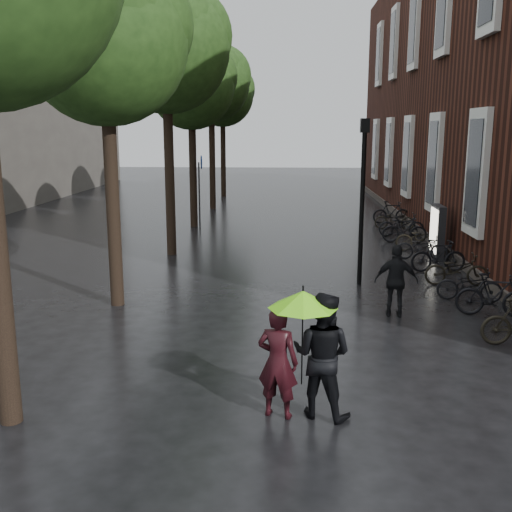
# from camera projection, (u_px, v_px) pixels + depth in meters

# --- Properties ---
(ground) EXTENTS (120.00, 120.00, 0.00)m
(ground) POSITION_uv_depth(u_px,v_px,m) (282.00, 466.00, 7.65)
(ground) COLOR black
(street_trees) EXTENTS (4.33, 34.03, 8.91)m
(street_trees) POSITION_uv_depth(u_px,v_px,m) (179.00, 70.00, 22.07)
(street_trees) COLOR black
(street_trees) RESTS_ON ground
(person_burgundy) EXTENTS (0.71, 0.56, 1.70)m
(person_burgundy) POSITION_uv_depth(u_px,v_px,m) (278.00, 362.00, 8.83)
(person_burgundy) COLOR black
(person_burgundy) RESTS_ON ground
(person_black) EXTENTS (1.13, 1.02, 1.91)m
(person_black) POSITION_uv_depth(u_px,v_px,m) (322.00, 355.00, 8.84)
(person_black) COLOR black
(person_black) RESTS_ON ground
(lime_umbrella) EXTENTS (1.03, 1.03, 1.52)m
(lime_umbrella) POSITION_uv_depth(u_px,v_px,m) (303.00, 300.00, 8.61)
(lime_umbrella) COLOR black
(lime_umbrella) RESTS_ON ground
(pedestrian_walking) EXTENTS (1.02, 0.53, 1.67)m
(pedestrian_walking) POSITION_uv_depth(u_px,v_px,m) (396.00, 281.00, 13.61)
(pedestrian_walking) COLOR black
(pedestrian_walking) RESTS_ON ground
(parked_bicycles) EXTENTS (2.05, 16.25, 1.02)m
(parked_bicycles) POSITION_uv_depth(u_px,v_px,m) (426.00, 245.00, 19.77)
(parked_bicycles) COLOR black
(parked_bicycles) RESTS_ON ground
(ad_lightbox) EXTENTS (0.27, 1.17, 1.76)m
(ad_lightbox) POSITION_uv_depth(u_px,v_px,m) (437.00, 232.00, 19.82)
(ad_lightbox) COLOR black
(ad_lightbox) RESTS_ON ground
(lamp_post) EXTENTS (0.23, 0.23, 4.49)m
(lamp_post) POSITION_uv_depth(u_px,v_px,m) (363.00, 186.00, 16.01)
(lamp_post) COLOR black
(lamp_post) RESTS_ON ground
(cycle_sign) EXTENTS (0.16, 0.56, 3.11)m
(cycle_sign) POSITION_uv_depth(u_px,v_px,m) (200.00, 180.00, 25.64)
(cycle_sign) COLOR #262628
(cycle_sign) RESTS_ON ground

